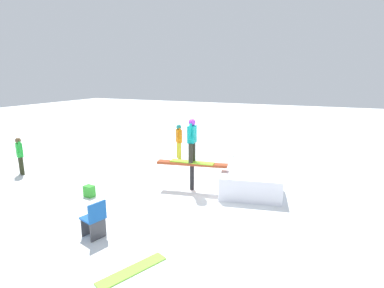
# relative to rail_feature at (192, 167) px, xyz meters

# --- Properties ---
(ground_plane) EXTENTS (60.00, 60.00, 0.00)m
(ground_plane) POSITION_rel_rail_feature_xyz_m (0.00, 0.00, -0.75)
(ground_plane) COLOR white
(rail_feature) EXTENTS (2.25, 0.71, 0.90)m
(rail_feature) POSITION_rel_rail_feature_xyz_m (0.00, 0.00, 0.00)
(rail_feature) COLOR black
(rail_feature) RESTS_ON ground
(snow_kicker_ramp) EXTENTS (2.06, 1.82, 0.69)m
(snow_kicker_ramp) POSITION_rel_rail_feature_xyz_m (-1.81, -0.36, -0.41)
(snow_kicker_ramp) COLOR white
(snow_kicker_ramp) RESTS_ON ground
(main_rider_on_rail) EXTENTS (1.42, 0.70, 1.39)m
(main_rider_on_rail) POSITION_rel_rail_feature_xyz_m (0.00, 0.00, 0.84)
(main_rider_on_rail) COLOR #92E22C
(main_rider_on_rail) RESTS_ON rail_feature
(bystander_green) EXTENTS (0.54, 0.34, 1.38)m
(bystander_green) POSITION_rel_rail_feature_xyz_m (6.42, 1.10, 0.02)
(bystander_green) COLOR #272B17
(bystander_green) RESTS_ON ground
(bystander_orange) EXTENTS (0.46, 0.53, 1.51)m
(bystander_orange) POSITION_rel_rail_feature_xyz_m (2.02, -3.18, 0.10)
(bystander_orange) COLOR gold
(bystander_orange) RESTS_ON ground
(loose_snowboard_lime) EXTENTS (0.82, 1.39, 0.02)m
(loose_snowboard_lime) POSITION_rel_rail_feature_xyz_m (-0.62, 4.22, -0.74)
(loose_snowboard_lime) COLOR #8ADF3B
(loose_snowboard_lime) RESTS_ON ground
(loose_snowboard_white) EXTENTS (1.34, 0.63, 0.02)m
(loose_snowboard_white) POSITION_rel_rail_feature_xyz_m (0.49, -4.55, -0.74)
(loose_snowboard_white) COLOR white
(loose_snowboard_white) RESTS_ON ground
(folding_chair) EXTENTS (0.54, 0.54, 0.88)m
(folding_chair) POSITION_rel_rail_feature_xyz_m (0.85, 3.54, -0.34)
(folding_chair) COLOR #3F3F44
(folding_chair) RESTS_ON ground
(backpack_on_snow) EXTENTS (0.32, 0.25, 0.34)m
(backpack_on_snow) POSITION_rel_rail_feature_xyz_m (2.62, 1.77, -0.58)
(backpack_on_snow) COLOR green
(backpack_on_snow) RESTS_ON ground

